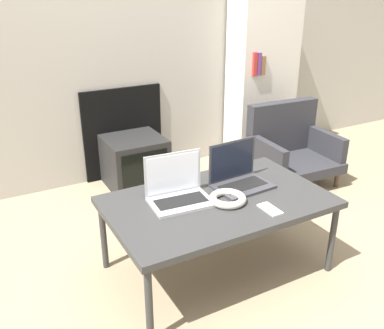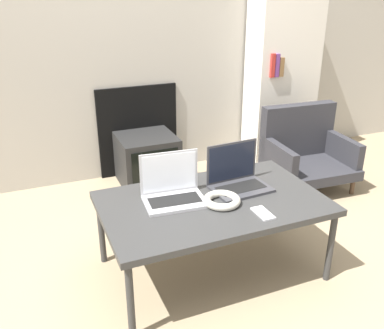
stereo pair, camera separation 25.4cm
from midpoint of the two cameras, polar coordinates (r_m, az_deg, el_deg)
name	(u,v)px [view 2 (the right image)]	position (r m, az deg, el deg)	size (l,w,h in m)	color
ground_plane	(225,288)	(2.48, 7.52, -16.14)	(14.00, 14.00, 0.00)	#998466
wall_back	(130,20)	(3.55, -6.15, 18.57)	(7.00, 0.08, 2.60)	#ADA89E
table	(213,206)	(2.37, 5.88, -5.56)	(1.22, 0.74, 0.46)	#333333
laptop_left	(173,190)	(2.33, 0.51, -3.44)	(0.35, 0.26, 0.26)	#B2B2B7
laptop_right	(237,178)	(2.50, 8.96, -1.83)	(0.34, 0.25, 0.26)	#38383D
headphones	(222,200)	(2.32, 7.15, -4.84)	(0.20, 0.20, 0.04)	beige
phone	(263,213)	(2.27, 12.65, -6.44)	(0.07, 0.14, 0.01)	silver
tv	(147,160)	(3.55, -3.97, 0.62)	(0.46, 0.46, 0.41)	black
armchair	(304,150)	(3.63, 16.73, 1.85)	(0.67, 0.57, 0.65)	#2D2D33
bookshelf	(281,80)	(4.04, 13.65, 10.83)	(0.61, 0.32, 1.49)	silver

